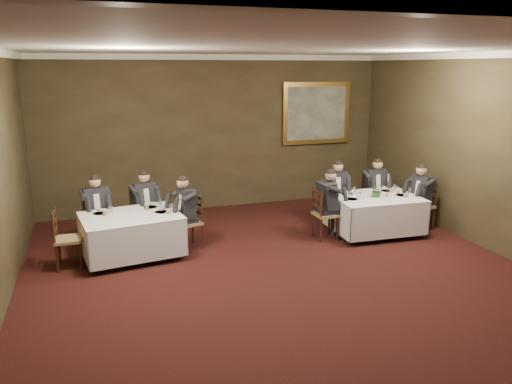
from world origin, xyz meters
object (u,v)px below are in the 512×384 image
chair_sec_endleft (69,251)px  candlestick (388,188)px  diner_main_endright (421,205)px  painting (316,113)px  diner_sec_endright (188,221)px  centerpiece (377,190)px  diner_sec_backleft (97,219)px  diner_sec_backright (145,213)px  chair_main_backright (373,207)px  chair_main_endleft (325,224)px  chair_sec_backleft (98,231)px  table_main (375,212)px  chair_main_endright (421,215)px  diner_main_backleft (336,200)px  table_second (131,232)px  diner_main_endleft (326,213)px  chair_sec_backright (145,225)px  chair_sec_endright (189,233)px  diner_main_backright (374,197)px  chair_main_backleft (335,210)px

chair_sec_endleft → candlestick: (5.95, -0.11, 0.65)m
diner_main_endright → painting: (-1.05, 2.88, 1.63)m
diner_sec_endright → centerpiece: 3.69m
diner_sec_backleft → diner_sec_backright: 0.88m
chair_main_backright → diner_sec_backleft: (-5.72, 0.14, 0.23)m
chair_main_backright → diner_sec_backright: diner_sec_backright is taller
chair_main_endleft → chair_sec_backleft: (-4.17, 0.95, 0.00)m
table_main → chair_main_backright: size_ratio=1.74×
chair_main_endright → diner_main_backleft: bearing=47.5°
diner_sec_endright → chair_sec_endleft: 2.09m
table_second → diner_main_endright: bearing=-2.7°
diner_main_endleft → chair_sec_backright: bearing=-108.2°
candlestick → painting: painting is taller
chair_main_backright → chair_main_endright: (0.57, -0.89, 0.00)m
chair_sec_endright → diner_sec_endright: diner_sec_endright is taller
chair_main_backright → diner_main_backleft: bearing=1.5°
diner_main_backright → diner_main_endleft: (-1.54, -0.79, 0.00)m
chair_main_endright → diner_sec_backright: size_ratio=0.74×
diner_main_endright → diner_main_endleft: bearing=76.8°
table_main → diner_sec_endright: (-3.66, 0.37, 0.06)m
chair_main_endright → chair_sec_endleft: bearing=78.3°
centerpiece → candlestick: bearing=3.7°
chair_sec_backright → diner_sec_backright: 0.23m
diner_main_backleft → chair_sec_endleft: (-5.30, -0.79, -0.23)m
table_main → diner_sec_endright: 3.68m
diner_main_backleft → chair_sec_backleft: 4.83m
table_second → diner_main_endleft: diner_main_endleft is taller
chair_main_backleft → diner_sec_endright: size_ratio=0.74×
table_second → centerpiece: bearing=-3.3°
centerpiece → table_main: bearing=75.6°
table_main → chair_main_backright: bearing=59.9°
table_main → chair_sec_backleft: 5.33m
chair_main_backleft → chair_main_endright: bearing=158.0°
chair_sec_backright → diner_sec_backright: bearing=90.0°
diner_main_backright → chair_sec_endleft: size_ratio=1.35×
table_second → chair_sec_backright: bearing=70.6°
diner_main_endleft → diner_sec_endright: 2.63m
table_second → diner_sec_backleft: size_ratio=1.35×
chair_main_backleft → centerpiece: size_ratio=3.39×
diner_main_backright → chair_main_backleft: bearing=-0.0°
chair_sec_endright → diner_sec_endright: bearing=90.0°
diner_sec_backright → table_second: bearing=51.9°
diner_main_endleft → painting: painting is taller
chair_main_endright → painting: bearing=9.6°
diner_main_backright → chair_sec_endleft: diner_main_backright is taller
chair_main_endright → chair_sec_backleft: 6.38m
diner_main_backright → diner_sec_backright: size_ratio=1.00×
centerpiece → candlestick: candlestick is taller
chair_sec_endright → chair_main_endleft: bearing=-112.2°
chair_sec_backleft → candlestick: candlestick is taller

